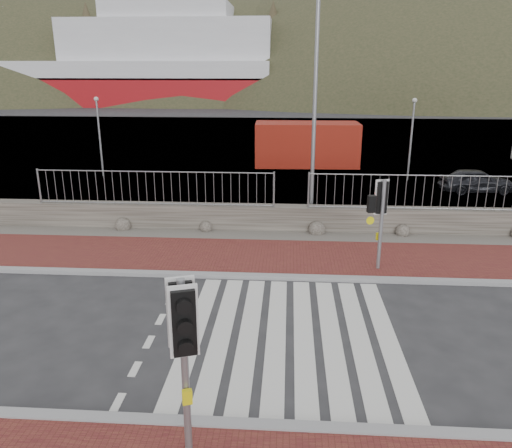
# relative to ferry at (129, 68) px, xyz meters

# --- Properties ---
(ground) EXTENTS (220.00, 220.00, 0.00)m
(ground) POSITION_rel_ferry_xyz_m (24.65, -67.90, -5.36)
(ground) COLOR #28282B
(ground) RESTS_ON ground
(sidewalk_far) EXTENTS (40.00, 3.00, 0.08)m
(sidewalk_far) POSITION_rel_ferry_xyz_m (24.65, -63.40, -5.32)
(sidewalk_far) COLOR brown
(sidewalk_far) RESTS_ON ground
(kerb_near) EXTENTS (40.00, 0.25, 0.12)m
(kerb_near) POSITION_rel_ferry_xyz_m (24.65, -70.90, -5.31)
(kerb_near) COLOR gray
(kerb_near) RESTS_ON ground
(kerb_far) EXTENTS (40.00, 0.25, 0.12)m
(kerb_far) POSITION_rel_ferry_xyz_m (24.65, -64.90, -5.31)
(kerb_far) COLOR gray
(kerb_far) RESTS_ON ground
(zebra_crossing) EXTENTS (4.62, 5.60, 0.01)m
(zebra_crossing) POSITION_rel_ferry_xyz_m (24.65, -67.90, -5.36)
(zebra_crossing) COLOR silver
(zebra_crossing) RESTS_ON ground
(gravel_strip) EXTENTS (40.00, 1.50, 0.06)m
(gravel_strip) POSITION_rel_ferry_xyz_m (24.65, -61.40, -5.33)
(gravel_strip) COLOR #59544C
(gravel_strip) RESTS_ON ground
(stone_wall) EXTENTS (40.00, 0.60, 0.90)m
(stone_wall) POSITION_rel_ferry_xyz_m (24.65, -60.60, -4.91)
(stone_wall) COLOR #454038
(stone_wall) RESTS_ON ground
(railing) EXTENTS (18.07, 0.07, 1.22)m
(railing) POSITION_rel_ferry_xyz_m (24.65, -60.75, -3.54)
(railing) COLOR gray
(railing) RESTS_ON stone_wall
(quay) EXTENTS (120.00, 40.00, 0.50)m
(quay) POSITION_rel_ferry_xyz_m (24.65, -40.00, -5.36)
(quay) COLOR #4C4C4F
(quay) RESTS_ON ground
(water) EXTENTS (220.00, 50.00, 0.05)m
(water) POSITION_rel_ferry_xyz_m (24.65, -5.00, -5.36)
(water) COLOR #3F4C54
(water) RESTS_ON ground
(ferry) EXTENTS (50.00, 16.00, 20.00)m
(ferry) POSITION_rel_ferry_xyz_m (0.00, 0.00, 0.00)
(ferry) COLOR maroon
(ferry) RESTS_ON ground
(hills_backdrop) EXTENTS (254.00, 90.00, 100.00)m
(hills_backdrop) POSITION_rel_ferry_xyz_m (31.40, 20.00, -28.42)
(hills_backdrop) COLOR #2B301D
(hills_backdrop) RESTS_ON ground
(traffic_signal_near) EXTENTS (0.47, 0.36, 2.86)m
(traffic_signal_near) POSITION_rel_ferry_xyz_m (23.12, -71.47, -3.30)
(traffic_signal_near) COLOR gray
(traffic_signal_near) RESTS_ON ground
(traffic_signal_far) EXTENTS (0.66, 0.34, 2.67)m
(traffic_signal_far) POSITION_rel_ferry_xyz_m (27.13, -64.13, -3.43)
(traffic_signal_far) COLOR gray
(traffic_signal_far) RESTS_ON ground
(streetlight) EXTENTS (1.68, 0.46, 7.97)m
(streetlight) POSITION_rel_ferry_xyz_m (25.54, -59.78, -0.87)
(streetlight) COLOR gray
(streetlight) RESTS_ON ground
(shipping_container) EXTENTS (6.03, 2.65, 2.49)m
(shipping_container) POSITION_rel_ferry_xyz_m (25.57, -48.23, -4.12)
(shipping_container) COLOR maroon
(shipping_container) RESTS_ON ground
(car_a) EXTENTS (3.34, 1.52, 1.11)m
(car_a) POSITION_rel_ferry_xyz_m (33.23, -54.39, -4.81)
(car_a) COLOR black
(car_a) RESTS_ON ground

